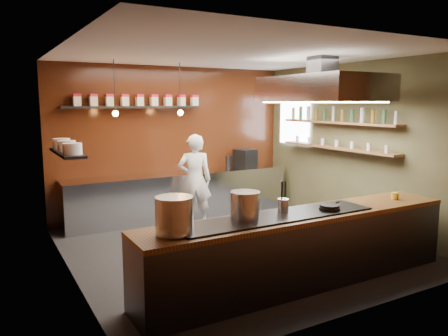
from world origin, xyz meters
TOP-DOWN VIEW (x-y plane):
  - floor at (0.00, 0.00)m, footprint 5.00×5.00m
  - back_wall at (0.00, 2.50)m, footprint 5.00×0.00m
  - left_wall at (-2.50, 0.00)m, footprint 0.00×5.00m
  - right_wall at (2.50, 0.00)m, footprint 0.00×5.00m
  - ceiling at (0.00, 0.00)m, footprint 5.00×5.00m
  - window_pane at (2.45, 1.70)m, footprint 0.00×1.00m
  - prep_counter at (0.00, 2.17)m, footprint 4.60×0.65m
  - pass_counter at (-0.00, -1.60)m, footprint 4.40×0.72m
  - tin_shelf at (-0.90, 2.36)m, footprint 2.60×0.26m
  - plate_shelf at (-2.34, 1.00)m, footprint 0.30×1.40m
  - bottle_shelf_upper at (2.34, 0.30)m, footprint 0.26×2.80m
  - bottle_shelf_lower at (2.34, 0.30)m, footprint 0.26×2.80m
  - extractor_hood at (1.30, -0.40)m, footprint 1.20×2.00m
  - pendant_left at (-1.40, 1.70)m, footprint 0.10×0.10m
  - pendant_right at (-0.20, 1.70)m, footprint 0.10×0.10m
  - storage_tins at (-0.75, 2.36)m, footprint 2.43×0.13m
  - plate_stacks at (-2.34, 1.00)m, footprint 0.26×1.16m
  - bottles at (2.34, 0.30)m, footprint 0.06×2.66m
  - wine_glasses at (2.34, 0.30)m, footprint 0.07×2.37m
  - stockpot_large at (-1.75, -1.64)m, footprint 0.48×0.48m
  - stockpot_small at (-0.81, -1.52)m, footprint 0.39×0.39m
  - utensil_crock at (-0.25, -1.50)m, footprint 0.17×0.17m
  - frying_pan at (0.35, -1.68)m, footprint 0.42×0.27m
  - butter_jar at (1.65, -1.61)m, footprint 0.13×0.13m
  - espresso_machine at (1.49, 2.14)m, footprint 0.48×0.47m
  - chef at (-0.01, 1.51)m, footprint 0.73×0.60m

SIDE VIEW (x-z plane):
  - floor at x=0.00m, z-range 0.00..0.00m
  - prep_counter at x=0.00m, z-range 0.00..0.90m
  - pass_counter at x=0.00m, z-range 0.00..0.94m
  - chef at x=-0.01m, z-range 0.00..1.71m
  - butter_jar at x=1.65m, z-range 0.92..1.02m
  - frying_pan at x=0.35m, z-range 0.94..1.01m
  - utensil_crock at x=-0.25m, z-range 0.94..1.11m
  - espresso_machine at x=1.49m, z-range 0.90..1.30m
  - stockpot_small at x=-0.81m, z-range 0.94..1.26m
  - stockpot_large at x=-1.75m, z-range 0.94..1.33m
  - bottle_shelf_lower at x=2.34m, z-range 1.43..1.47m
  - back_wall at x=0.00m, z-range -1.00..4.00m
  - left_wall at x=-2.50m, z-range -1.00..4.00m
  - right_wall at x=2.50m, z-range -1.00..4.00m
  - wine_glasses at x=2.34m, z-range 1.47..1.60m
  - plate_shelf at x=-2.34m, z-range 1.53..1.57m
  - plate_stacks at x=-2.34m, z-range 1.57..1.73m
  - window_pane at x=2.45m, z-range 1.40..2.40m
  - bottle_shelf_upper at x=2.34m, z-range 1.90..1.94m
  - bottles at x=2.34m, z-range 1.94..2.18m
  - pendant_left at x=-1.40m, z-range 1.68..2.63m
  - pendant_right at x=-0.20m, z-range 1.68..2.63m
  - tin_shelf at x=-0.90m, z-range 2.18..2.22m
  - storage_tins at x=-0.75m, z-range 2.22..2.44m
  - extractor_hood at x=1.30m, z-range 2.15..2.87m
  - ceiling at x=0.00m, z-range 3.00..3.00m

